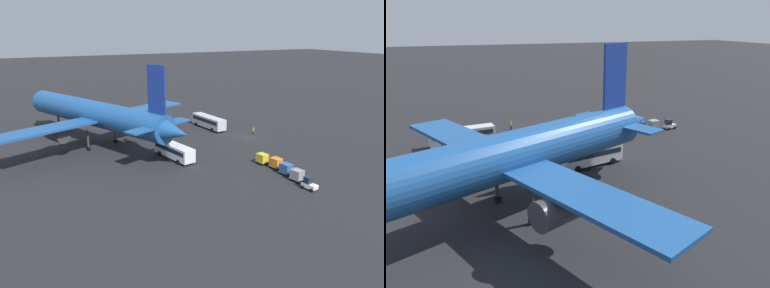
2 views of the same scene
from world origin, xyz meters
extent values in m
plane|color=#232326|center=(0.00, 0.00, 0.00)|extent=(600.00, 600.00, 0.00)
cylinder|color=#1E5193|center=(10.35, 34.07, 7.18)|extent=(42.38, 22.06, 5.52)
cone|color=#1E5193|center=(31.74, 43.09, 7.18)|extent=(7.64, 7.20, 5.25)
cone|color=#1E5193|center=(-11.29, 24.95, 7.18)|extent=(8.55, 7.37, 4.97)
cube|color=#1E5193|center=(3.37, 45.02, 6.49)|extent=(13.03, 20.71, 0.44)
cube|color=#1E5193|center=(13.32, 21.43, 6.49)|extent=(13.03, 20.71, 0.44)
cube|color=navy|center=(-7.75, 26.44, 14.36)|extent=(4.16, 2.03, 8.84)
cube|color=#1E5193|center=(-8.15, 26.27, 7.73)|extent=(8.40, 14.42, 0.28)
cylinder|color=#38383D|center=(5.74, 42.76, 4.75)|extent=(6.01, 4.84, 3.04)
cylinder|color=#38383D|center=(13.35, 24.71, 4.75)|extent=(6.01, 4.84, 3.04)
cylinder|color=#38383D|center=(24.44, 40.01, 2.21)|extent=(0.50, 0.50, 4.42)
cylinder|color=black|center=(24.44, 40.01, 0.45)|extent=(1.02, 0.81, 0.90)
cylinder|color=#38383D|center=(6.95, 36.53, 2.21)|extent=(0.50, 0.50, 4.42)
cylinder|color=black|center=(6.95, 36.53, 0.45)|extent=(1.02, 0.81, 0.90)
cylinder|color=#38383D|center=(9.74, 29.92, 2.21)|extent=(0.50, 0.50, 4.42)
cylinder|color=black|center=(9.74, 29.92, 0.45)|extent=(1.02, 0.81, 0.90)
cube|color=silver|center=(11.89, 4.58, 1.80)|extent=(11.74, 4.04, 2.69)
cube|color=#192333|center=(11.89, 4.58, 2.27)|extent=(10.83, 3.98, 0.86)
cylinder|color=black|center=(15.27, 6.41, 0.50)|extent=(1.03, 0.41, 1.00)
cylinder|color=black|center=(15.59, 3.55, 0.50)|extent=(1.03, 0.41, 1.00)
cylinder|color=black|center=(8.18, 5.61, 0.50)|extent=(1.03, 0.41, 1.00)
cylinder|color=black|center=(8.51, 2.74, 0.50)|extent=(1.03, 0.41, 1.00)
cube|color=white|center=(-6.02, 22.37, 1.73)|extent=(10.79, 4.60, 2.57)
cube|color=#192333|center=(-6.02, 22.37, 2.18)|extent=(9.98, 4.48, 0.82)
cylinder|color=black|center=(-3.10, 24.35, 0.50)|extent=(1.04, 0.49, 1.00)
cylinder|color=black|center=(-2.56, 21.65, 0.50)|extent=(1.04, 0.49, 1.00)
cylinder|color=black|center=(-9.47, 23.10, 0.50)|extent=(1.04, 0.49, 1.00)
cylinder|color=black|center=(-8.94, 20.40, 0.50)|extent=(1.04, 0.49, 1.00)
cube|color=white|center=(-29.50, 8.93, 0.65)|extent=(2.61, 1.74, 0.70)
cube|color=#192333|center=(-29.09, 9.01, 1.55)|extent=(1.29, 1.36, 1.10)
cylinder|color=black|center=(-28.81, 9.78, 0.30)|extent=(0.63, 0.33, 0.60)
cylinder|color=black|center=(-28.54, 8.40, 0.30)|extent=(0.63, 0.33, 0.60)
cylinder|color=black|center=(-30.46, 9.45, 0.30)|extent=(0.63, 0.33, 0.60)
cylinder|color=black|center=(-30.19, 8.08, 0.30)|extent=(0.63, 0.33, 0.60)
cylinder|color=#1E1E2D|center=(1.71, -2.34, 0.42)|extent=(0.32, 0.32, 0.85)
cylinder|color=orange|center=(1.71, -2.34, 1.18)|extent=(0.38, 0.38, 0.65)
sphere|color=tan|center=(1.71, -2.34, 1.62)|extent=(0.24, 0.24, 0.24)
cube|color=#38383D|center=(-25.90, 8.41, 0.41)|extent=(2.23, 1.97, 0.10)
cube|color=gray|center=(-25.90, 8.41, 1.26)|extent=(2.13, 1.88, 1.60)
cylinder|color=black|center=(-25.25, 9.17, 0.18)|extent=(0.37, 0.18, 0.36)
cylinder|color=black|center=(-25.04, 7.90, 0.18)|extent=(0.37, 0.18, 0.36)
cylinder|color=black|center=(-26.75, 8.93, 0.18)|extent=(0.37, 0.18, 0.36)
cylinder|color=black|center=(-26.55, 7.66, 0.18)|extent=(0.37, 0.18, 0.36)
cube|color=#38383D|center=(-22.71, 8.10, 0.41)|extent=(2.23, 1.97, 0.10)
cube|color=#33569E|center=(-22.71, 8.10, 1.26)|extent=(2.13, 1.88, 1.60)
cylinder|color=black|center=(-22.06, 8.85, 0.18)|extent=(0.37, 0.18, 0.36)
cylinder|color=black|center=(-21.86, 7.59, 0.18)|extent=(0.37, 0.18, 0.36)
cylinder|color=black|center=(-23.56, 8.61, 0.18)|extent=(0.37, 0.18, 0.36)
cylinder|color=black|center=(-23.36, 7.35, 0.18)|extent=(0.37, 0.18, 0.36)
cube|color=#38383D|center=(-19.52, 7.78, 0.41)|extent=(2.23, 1.97, 0.10)
cube|color=orange|center=(-19.52, 7.78, 1.26)|extent=(2.13, 1.88, 1.60)
cylinder|color=black|center=(-18.87, 8.53, 0.18)|extent=(0.37, 0.18, 0.36)
cylinder|color=black|center=(-18.67, 7.27, 0.18)|extent=(0.37, 0.18, 0.36)
cylinder|color=black|center=(-20.37, 8.30, 0.18)|extent=(0.37, 0.18, 0.36)
cylinder|color=black|center=(-20.17, 7.03, 0.18)|extent=(0.37, 0.18, 0.36)
cube|color=#38383D|center=(-16.33, 8.56, 0.41)|extent=(2.23, 1.97, 0.10)
cube|color=gold|center=(-16.33, 8.56, 1.26)|extent=(2.13, 1.88, 1.60)
cylinder|color=black|center=(-15.68, 9.31, 0.18)|extent=(0.37, 0.18, 0.36)
cylinder|color=black|center=(-15.48, 8.05, 0.18)|extent=(0.37, 0.18, 0.36)
cylinder|color=black|center=(-17.18, 9.07, 0.18)|extent=(0.37, 0.18, 0.36)
cylinder|color=black|center=(-16.98, 7.81, 0.18)|extent=(0.37, 0.18, 0.36)
camera|label=1|loc=(-70.63, 50.84, 24.92)|focal=35.00mm
camera|label=2|loc=(15.29, 72.85, 21.59)|focal=35.00mm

